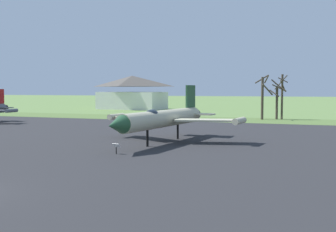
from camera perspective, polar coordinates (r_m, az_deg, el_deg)
asphalt_apron at (r=37.67m, az=-6.66°, el=-4.31°), size 106.93×60.94×0.05m
grass_verge_strip at (r=71.93m, az=6.60°, el=-0.49°), size 166.93×12.00×0.06m
jet_fighter_front_right at (r=40.05m, az=-0.72°, el=-0.31°), size 14.83×17.40×5.73m
info_placard_front_right at (r=33.50m, az=-7.19°, el=-4.31°), size 0.67×0.40×0.92m
bare_tree_far_left at (r=72.81m, az=13.02°, el=2.80°), size 3.26×3.29×7.86m
bare_tree_left_of_center at (r=73.92m, az=14.91°, el=2.36°), size 2.97×2.48×7.03m
bare_tree_center at (r=74.06m, az=15.52°, el=2.86°), size 2.40×2.69×7.88m
visitor_building at (r=110.32m, az=-4.99°, el=3.26°), size 17.96×11.60×8.92m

